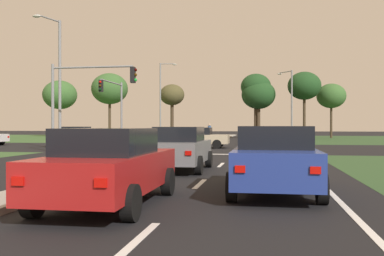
# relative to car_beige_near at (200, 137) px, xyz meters

# --- Properties ---
(ground_plane) EXTENTS (200.00, 200.00, 0.00)m
(ground_plane) POSITION_rel_car_beige_near_xyz_m (-0.57, -0.01, -0.77)
(ground_plane) COLOR black
(grass_verge_far_left) EXTENTS (35.00, 35.00, 0.01)m
(grass_verge_far_left) POSITION_rel_car_beige_near_xyz_m (-26.07, 24.49, -0.76)
(grass_verge_far_left) COLOR #385B2D
(grass_verge_far_left) RESTS_ON ground
(median_island_near) EXTENTS (1.20, 22.00, 0.14)m
(median_island_near) POSITION_rel_car_beige_near_xyz_m (-0.57, -19.01, -0.70)
(median_island_near) COLOR gray
(median_island_near) RESTS_ON ground
(median_island_far) EXTENTS (1.20, 36.00, 0.14)m
(median_island_far) POSITION_rel_car_beige_near_xyz_m (-0.57, 24.99, -0.70)
(median_island_far) COLOR #ADA89E
(median_island_far) RESTS_ON ground
(lane_dash_near) EXTENTS (0.14, 2.00, 0.01)m
(lane_dash_near) POSITION_rel_car_beige_near_xyz_m (2.93, -25.82, -0.76)
(lane_dash_near) COLOR silver
(lane_dash_near) RESTS_ON ground
(lane_dash_second) EXTENTS (0.14, 2.00, 0.01)m
(lane_dash_second) POSITION_rel_car_beige_near_xyz_m (2.93, -19.82, -0.76)
(lane_dash_second) COLOR silver
(lane_dash_second) RESTS_ON ground
(lane_dash_third) EXTENTS (0.14, 2.00, 0.01)m
(lane_dash_third) POSITION_rel_car_beige_near_xyz_m (2.93, -13.82, -0.76)
(lane_dash_third) COLOR silver
(lane_dash_third) RESTS_ON ground
(edge_line_right) EXTENTS (0.14, 24.00, 0.01)m
(edge_line_right) POSITION_rel_car_beige_near_xyz_m (6.28, -18.01, -0.76)
(edge_line_right) COLOR silver
(edge_line_right) RESTS_ON ground
(stop_bar_near) EXTENTS (6.40, 0.50, 0.01)m
(stop_bar_near) POSITION_rel_car_beige_near_xyz_m (3.23, -7.01, -0.76)
(stop_bar_near) COLOR silver
(stop_bar_near) RESTS_ON ground
(crosswalk_bar_near) EXTENTS (0.70, 2.80, 0.01)m
(crosswalk_bar_near) POSITION_rel_car_beige_near_xyz_m (-6.97, -5.21, -0.76)
(crosswalk_bar_near) COLOR silver
(crosswalk_bar_near) RESTS_ON ground
(crosswalk_bar_second) EXTENTS (0.70, 2.80, 0.01)m
(crosswalk_bar_second) POSITION_rel_car_beige_near_xyz_m (-5.82, -5.21, -0.76)
(crosswalk_bar_second) COLOR silver
(crosswalk_bar_second) RESTS_ON ground
(crosswalk_bar_third) EXTENTS (0.70, 2.80, 0.01)m
(crosswalk_bar_third) POSITION_rel_car_beige_near_xyz_m (-4.67, -5.21, -0.76)
(crosswalk_bar_third) COLOR silver
(crosswalk_bar_third) RESTS_ON ground
(crosswalk_bar_fourth) EXTENTS (0.70, 2.80, 0.01)m
(crosswalk_bar_fourth) POSITION_rel_car_beige_near_xyz_m (-3.52, -5.21, -0.76)
(crosswalk_bar_fourth) COLOR silver
(crosswalk_bar_fourth) RESTS_ON ground
(crosswalk_bar_fifth) EXTENTS (0.70, 2.80, 0.01)m
(crosswalk_bar_fifth) POSITION_rel_car_beige_near_xyz_m (-2.37, -5.21, -0.76)
(crosswalk_bar_fifth) COLOR silver
(crosswalk_bar_fifth) RESTS_ON ground
(car_beige_near) EXTENTS (4.24, 2.04, 1.50)m
(car_beige_near) POSITION_rel_car_beige_near_xyz_m (0.00, 0.00, 0.00)
(car_beige_near) COLOR #BCAD8E
(car_beige_near) RESTS_ON ground
(car_teal_third) EXTENTS (4.31, 1.97, 1.56)m
(car_teal_third) POSITION_rel_car_beige_near_xyz_m (-9.74, 0.42, 0.03)
(car_teal_third) COLOR #19565B
(car_teal_third) RESTS_ON ground
(car_grey_fourth) EXTENTS (1.97, 4.25, 1.58)m
(car_grey_fourth) POSITION_rel_car_beige_near_xyz_m (1.69, -16.29, 0.04)
(car_grey_fourth) COLOR slate
(car_grey_fourth) RESTS_ON ground
(car_red_fifth) EXTENTS (2.00, 4.53, 1.57)m
(car_red_fifth) POSITION_rel_car_beige_near_xyz_m (1.59, -23.35, 0.03)
(car_red_fifth) COLOR #A31919
(car_red_fifth) RESTS_ON ground
(car_blue_sixth) EXTENTS (2.08, 4.54, 1.61)m
(car_blue_sixth) POSITION_rel_car_beige_near_xyz_m (4.94, -21.14, 0.06)
(car_blue_sixth) COLOR navy
(car_blue_sixth) RESTS_ON ground
(traffic_signal_far_left) EXTENTS (0.32, 5.46, 5.59)m
(traffic_signal_far_left) POSITION_rel_car_beige_near_xyz_m (-8.17, 4.58, 3.13)
(traffic_signal_far_left) COLOR gray
(traffic_signal_far_left) RESTS_ON ground
(traffic_signal_near_left) EXTENTS (5.47, 0.32, 5.43)m
(traffic_signal_near_left) POSITION_rel_car_beige_near_xyz_m (-6.13, -6.61, 3.03)
(traffic_signal_near_left) COLOR gray
(traffic_signal_near_left) RESTS_ON ground
(street_lamp_second) EXTENTS (0.90, 2.36, 8.80)m
(street_lamp_second) POSITION_rel_car_beige_near_xyz_m (-9.11, -4.06, 4.19)
(street_lamp_second) COLOR gray
(street_lamp_second) RESTS_ON ground
(street_lamp_third) EXTENTS (1.74, 2.02, 8.23)m
(street_lamp_third) POSITION_rel_car_beige_near_xyz_m (7.77, 21.56, 3.90)
(street_lamp_third) COLOR gray
(street_lamp_third) RESTS_ON ground
(street_lamp_fourth) EXTENTS (2.31, 0.36, 10.02)m
(street_lamp_fourth) POSITION_rel_car_beige_near_xyz_m (-8.89, 25.48, 4.79)
(street_lamp_fourth) COLOR gray
(street_lamp_fourth) RESTS_ON ground
(pedestrian_at_median) EXTENTS (0.34, 0.34, 1.71)m
(pedestrian_at_median) POSITION_rel_car_beige_near_xyz_m (-0.73, 11.85, 0.40)
(pedestrian_at_median) COLOR maroon
(pedestrian_at_median) RESTS_ON median_island_far
(treeline_near) EXTENTS (5.03, 5.03, 8.37)m
(treeline_near) POSITION_rel_car_beige_near_xyz_m (-25.33, 29.33, 5.44)
(treeline_near) COLOR #423323
(treeline_near) RESTS_ON ground
(treeline_second) EXTENTS (4.89, 4.89, 8.69)m
(treeline_second) POSITION_rel_car_beige_near_xyz_m (-15.82, 24.49, 5.82)
(treeline_second) COLOR #423323
(treeline_second) RESTS_ON ground
(treeline_third) EXTENTS (3.45, 3.45, 7.46)m
(treeline_third) POSITION_rel_car_beige_near_xyz_m (-8.08, 28.44, 5.12)
(treeline_third) COLOR #423323
(treeline_third) RESTS_ON ground
(treeline_fourth) EXTENTS (4.29, 4.29, 7.41)m
(treeline_fourth) POSITION_rel_car_beige_near_xyz_m (3.97, 24.47, 4.78)
(treeline_fourth) COLOR #423323
(treeline_fourth) RESTS_ON ground
(treeline_fifth) EXTENTS (3.83, 3.83, 8.28)m
(treeline_fifth) POSITION_rel_car_beige_near_xyz_m (3.63, 24.73, 5.79)
(treeline_fifth) COLOR #423323
(treeline_fifth) RESTS_ON ground
(treeline_sixth) EXTENTS (4.30, 4.30, 8.67)m
(treeline_sixth) POSITION_rel_car_beige_near_xyz_m (9.85, 26.90, 6.04)
(treeline_sixth) COLOR #423323
(treeline_sixth) RESTS_ON ground
(treeline_seventh) EXTENTS (3.90, 3.90, 7.32)m
(treeline_seventh) POSITION_rel_car_beige_near_xyz_m (13.62, 29.57, 4.87)
(treeline_seventh) COLOR #423323
(treeline_seventh) RESTS_ON ground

